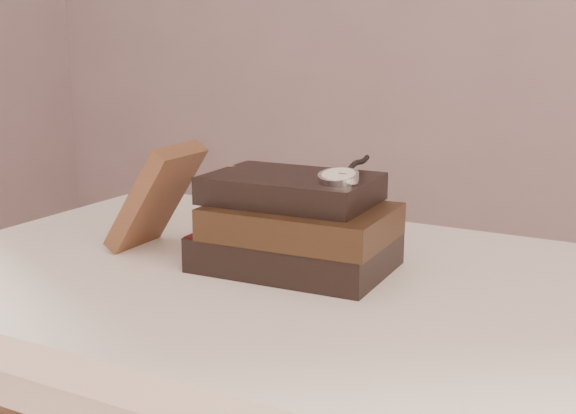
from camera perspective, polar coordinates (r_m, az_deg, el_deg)
The scene contains 5 objects.
table at distance 0.93m, azimuth 2.11°, elevation -10.60°, with size 1.00×0.60×0.75m.
book_stack at distance 0.92m, azimuth 0.62°, elevation -1.42°, with size 0.24×0.17×0.11m.
journal at distance 1.01m, azimuth -9.82°, elevation 0.77°, with size 0.02×0.10×0.16m, color #412619.
pocket_watch at distance 0.88m, azimuth 3.97°, elevation 2.38°, with size 0.05×0.15×0.02m.
eyeglasses at distance 1.02m, azimuth -1.64°, elevation 0.69°, with size 0.10×0.11×0.05m.
Camera 1 is at (0.38, -0.42, 1.03)m, focal length 47.60 mm.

